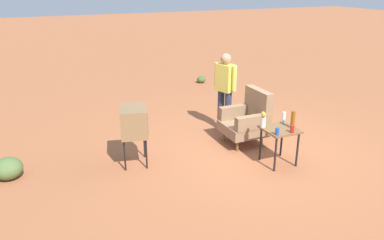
{
  "coord_description": "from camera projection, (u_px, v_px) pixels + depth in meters",
  "views": [
    {
      "loc": [
        5.6,
        -3.7,
        3.04
      ],
      "look_at": [
        -0.27,
        -1.16,
        0.65
      ],
      "focal_mm": 35.53,
      "sensor_mm": 36.0,
      "label": 1
    }
  ],
  "objects": [
    {
      "name": "ground_plane",
      "position": [
        253.0,
        148.0,
        7.26
      ],
      "size": [
        60.0,
        60.0,
        0.0
      ],
      "primitive_type": "plane",
      "color": "#A05B38"
    },
    {
      "name": "armchair",
      "position": [
        248.0,
        119.0,
        7.33
      ],
      "size": [
        0.78,
        0.78,
        1.06
      ],
      "color": "brown",
      "rests_on": "ground"
    },
    {
      "name": "side_table",
      "position": [
        280.0,
        134.0,
        6.47
      ],
      "size": [
        0.56,
        0.56,
        0.65
      ],
      "color": "black",
      "rests_on": "ground"
    },
    {
      "name": "tv_on_stand",
      "position": [
        133.0,
        122.0,
        6.38
      ],
      "size": [
        0.68,
        0.56,
        1.03
      ],
      "color": "black",
      "rests_on": "ground"
    },
    {
      "name": "person_standing",
      "position": [
        225.0,
        87.0,
        7.81
      ],
      "size": [
        0.54,
        0.33,
        1.64
      ],
      "color": "#2D3347",
      "rests_on": "ground"
    },
    {
      "name": "bottle_tall_amber",
      "position": [
        293.0,
        119.0,
        6.43
      ],
      "size": [
        0.07,
        0.07,
        0.3
      ],
      "primitive_type": "cylinder",
      "color": "brown",
      "rests_on": "side_table"
    },
    {
      "name": "soda_can_blue",
      "position": [
        277.0,
        131.0,
        6.16
      ],
      "size": [
        0.07,
        0.07,
        0.12
      ],
      "primitive_type": "cylinder",
      "color": "blue",
      "rests_on": "side_table"
    },
    {
      "name": "soda_can_red",
      "position": [
        292.0,
        129.0,
        6.26
      ],
      "size": [
        0.07,
        0.07,
        0.12
      ],
      "primitive_type": "cylinder",
      "color": "red",
      "rests_on": "side_table"
    },
    {
      "name": "bottle_short_clear",
      "position": [
        284.0,
        118.0,
        6.66
      ],
      "size": [
        0.06,
        0.06,
        0.2
      ],
      "primitive_type": "cylinder",
      "color": "silver",
      "rests_on": "side_table"
    },
    {
      "name": "flower_vase",
      "position": [
        263.0,
        119.0,
        6.46
      ],
      "size": [
        0.15,
        0.1,
        0.27
      ],
      "color": "silver",
      "rests_on": "side_table"
    },
    {
      "name": "shrub_near",
      "position": [
        8.0,
        168.0,
        6.1
      ],
      "size": [
        0.46,
        0.46,
        0.36
      ],
      "primitive_type": "ellipsoid",
      "color": "#516B38",
      "rests_on": "ground"
    },
    {
      "name": "shrub_mid",
      "position": [
        201.0,
        79.0,
        11.75
      ],
      "size": [
        0.27,
        0.27,
        0.21
      ],
      "primitive_type": "ellipsoid",
      "color": "#475B33",
      "rests_on": "ground"
    }
  ]
}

